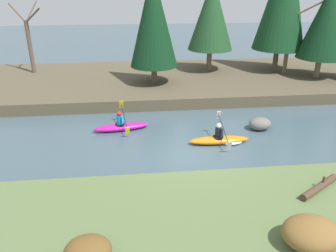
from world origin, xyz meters
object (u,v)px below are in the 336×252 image
object	(u,v)px
kayaker_lead	(221,139)
kayaker_middle	(122,126)
boulder_midstream	(260,124)
driftwood_log	(319,187)

from	to	relation	value
kayaker_lead	kayaker_middle	world-z (taller)	same
kayaker_middle	boulder_midstream	size ratio (longest dim) A/B	2.58
kayaker_middle	boulder_midstream	xyz separation A→B (m)	(6.80, -0.63, 0.09)
kayaker_middle	kayaker_lead	bearing A→B (deg)	-31.70
boulder_midstream	kayaker_middle	bearing A→B (deg)	174.69
boulder_midstream	kayaker_lead	bearing A→B (deg)	-150.51
boulder_midstream	driftwood_log	bearing A→B (deg)	-92.16
kayaker_middle	boulder_midstream	world-z (taller)	kayaker_middle
kayaker_lead	kayaker_middle	size ratio (longest dim) A/B	0.99
kayaker_lead	driftwood_log	world-z (taller)	kayaker_lead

